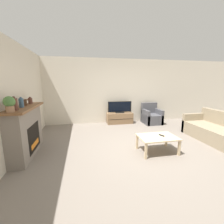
{
  "coord_description": "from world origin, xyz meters",
  "views": [
    {
      "loc": [
        -1.56,
        -3.47,
        1.73
      ],
      "look_at": [
        -0.69,
        0.86,
        0.85
      ],
      "focal_mm": 24.0,
      "sensor_mm": 36.0,
      "label": 1
    }
  ],
  "objects_px": {
    "potted_plant": "(9,103)",
    "armchair": "(151,117)",
    "mantel_vase_centre_left": "(21,103)",
    "tv_stand": "(120,118)",
    "mantel_vase_left": "(14,104)",
    "mantel_vase_right": "(30,101)",
    "remote": "(162,135)",
    "mantel_clock": "(26,102)",
    "tv": "(120,108)",
    "couch": "(224,134)",
    "coffee_table": "(157,138)",
    "fireplace": "(26,131)"
  },
  "relations": [
    {
      "from": "mantel_vase_left",
      "to": "mantel_vase_centre_left",
      "type": "height_order",
      "value": "mantel_vase_left"
    },
    {
      "from": "mantel_vase_centre_left",
      "to": "mantel_vase_right",
      "type": "relative_size",
      "value": 1.28
    },
    {
      "from": "tv_stand",
      "to": "mantel_vase_centre_left",
      "type": "bearing_deg",
      "value": -139.81
    },
    {
      "from": "tv_stand",
      "to": "coffee_table",
      "type": "relative_size",
      "value": 1.17
    },
    {
      "from": "mantel_vase_right",
      "to": "tv_stand",
      "type": "relative_size",
      "value": 0.17
    },
    {
      "from": "potted_plant",
      "to": "tv",
      "type": "xyz_separation_m",
      "value": [
        2.87,
        2.97,
        -0.67
      ]
    },
    {
      "from": "mantel_clock",
      "to": "mantel_vase_left",
      "type": "bearing_deg",
      "value": -90.07
    },
    {
      "from": "potted_plant",
      "to": "remote",
      "type": "height_order",
      "value": "potted_plant"
    },
    {
      "from": "mantel_clock",
      "to": "armchair",
      "type": "xyz_separation_m",
      "value": [
        4.2,
        1.89,
        -0.98
      ]
    },
    {
      "from": "couch",
      "to": "tv_stand",
      "type": "bearing_deg",
      "value": 131.28
    },
    {
      "from": "couch",
      "to": "remote",
      "type": "bearing_deg",
      "value": -177.54
    },
    {
      "from": "armchair",
      "to": "coffee_table",
      "type": "relative_size",
      "value": 0.92
    },
    {
      "from": "armchair",
      "to": "coffee_table",
      "type": "xyz_separation_m",
      "value": [
        -1.08,
        -2.55,
        0.08
      ]
    },
    {
      "from": "potted_plant",
      "to": "armchair",
      "type": "bearing_deg",
      "value": 32.89
    },
    {
      "from": "tv_stand",
      "to": "tv",
      "type": "distance_m",
      "value": 0.45
    },
    {
      "from": "mantel_vase_right",
      "to": "armchair",
      "type": "xyz_separation_m",
      "value": [
        4.2,
        1.57,
        -0.98
      ]
    },
    {
      "from": "mantel_vase_left",
      "to": "remote",
      "type": "xyz_separation_m",
      "value": [
        3.25,
        -0.01,
        -0.89
      ]
    },
    {
      "from": "tv",
      "to": "remote",
      "type": "height_order",
      "value": "tv"
    },
    {
      "from": "mantel_vase_left",
      "to": "mantel_clock",
      "type": "relative_size",
      "value": 1.87
    },
    {
      "from": "fireplace",
      "to": "tv_stand",
      "type": "bearing_deg",
      "value": 38.62
    },
    {
      "from": "mantel_clock",
      "to": "tv",
      "type": "height_order",
      "value": "mantel_clock"
    },
    {
      "from": "tv",
      "to": "couch",
      "type": "xyz_separation_m",
      "value": [
        2.37,
        -2.7,
        -0.4
      ]
    },
    {
      "from": "mantel_clock",
      "to": "remote",
      "type": "bearing_deg",
      "value": -11.08
    },
    {
      "from": "armchair",
      "to": "remote",
      "type": "distance_m",
      "value": 2.7
    },
    {
      "from": "mantel_vase_centre_left",
      "to": "tv_stand",
      "type": "height_order",
      "value": "mantel_vase_centre_left"
    },
    {
      "from": "tv",
      "to": "fireplace",
      "type": "bearing_deg",
      "value": -141.41
    },
    {
      "from": "mantel_vase_right",
      "to": "mantel_clock",
      "type": "bearing_deg",
      "value": -89.86
    },
    {
      "from": "fireplace",
      "to": "couch",
      "type": "height_order",
      "value": "fireplace"
    },
    {
      "from": "tv_stand",
      "to": "mantel_vase_left",
      "type": "bearing_deg",
      "value": -135.92
    },
    {
      "from": "tv_stand",
      "to": "armchair",
      "type": "xyz_separation_m",
      "value": [
        1.33,
        -0.26,
        0.05
      ]
    },
    {
      "from": "mantel_vase_right",
      "to": "armchair",
      "type": "height_order",
      "value": "mantel_vase_right"
    },
    {
      "from": "remote",
      "to": "armchair",
      "type": "bearing_deg",
      "value": 49.29
    },
    {
      "from": "mantel_vase_centre_left",
      "to": "armchair",
      "type": "distance_m",
      "value": 4.83
    },
    {
      "from": "tv",
      "to": "mantel_vase_left",
      "type": "bearing_deg",
      "value": -135.95
    },
    {
      "from": "tv_stand",
      "to": "remote",
      "type": "xyz_separation_m",
      "value": [
        0.38,
        -2.78,
        0.19
      ]
    },
    {
      "from": "mantel_vase_left",
      "to": "tv",
      "type": "height_order",
      "value": "mantel_vase_left"
    },
    {
      "from": "mantel_vase_right",
      "to": "tv",
      "type": "relative_size",
      "value": 0.18
    },
    {
      "from": "armchair",
      "to": "remote",
      "type": "bearing_deg",
      "value": -110.7
    },
    {
      "from": "mantel_vase_centre_left",
      "to": "mantel_clock",
      "type": "distance_m",
      "value": 0.28
    },
    {
      "from": "potted_plant",
      "to": "tv_stand",
      "type": "xyz_separation_m",
      "value": [
        2.87,
        2.98,
        -1.12
      ]
    },
    {
      "from": "mantel_vase_left",
      "to": "mantel_vase_right",
      "type": "bearing_deg",
      "value": 90.0
    },
    {
      "from": "mantel_vase_left",
      "to": "potted_plant",
      "type": "height_order",
      "value": "potted_plant"
    },
    {
      "from": "fireplace",
      "to": "mantel_clock",
      "type": "xyz_separation_m",
      "value": [
        0.02,
        0.16,
        0.66
      ]
    },
    {
      "from": "mantel_vase_right",
      "to": "tv",
      "type": "xyz_separation_m",
      "value": [
        2.87,
        1.83,
        -0.59
      ]
    },
    {
      "from": "mantel_clock",
      "to": "coffee_table",
      "type": "bearing_deg",
      "value": -11.91
    },
    {
      "from": "potted_plant",
      "to": "tv",
      "type": "relative_size",
      "value": 0.3
    },
    {
      "from": "mantel_vase_right",
      "to": "remote",
      "type": "distance_m",
      "value": 3.49
    },
    {
      "from": "armchair",
      "to": "mantel_vase_left",
      "type": "bearing_deg",
      "value": -149.04
    },
    {
      "from": "mantel_clock",
      "to": "tv_stand",
      "type": "xyz_separation_m",
      "value": [
        2.87,
        2.15,
        -1.03
      ]
    },
    {
      "from": "tv_stand",
      "to": "couch",
      "type": "distance_m",
      "value": 3.59
    }
  ]
}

